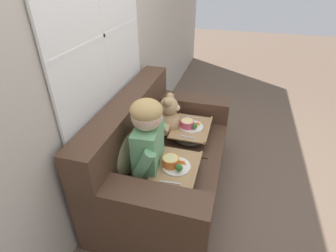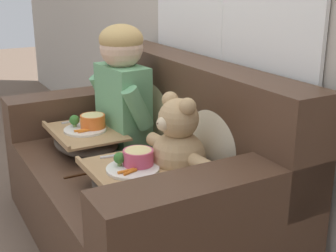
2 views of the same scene
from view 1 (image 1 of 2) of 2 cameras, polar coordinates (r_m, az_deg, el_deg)
ground_plane at (r=2.61m, az=0.02°, el=-13.08°), size 14.00×14.00×0.00m
wall_back_with_window at (r=2.11m, az=-14.69°, el=16.17°), size 8.00×0.08×2.60m
couch at (r=2.40m, az=-1.53°, el=-7.24°), size 1.61×0.93×0.90m
throw_pillow_behind_child at (r=2.06m, az=-9.48°, el=-4.84°), size 0.42×0.20×0.44m
throw_pillow_behind_teddy at (r=2.51m, az=-4.18°, el=2.88°), size 0.40×0.19×0.42m
child_figure at (r=1.91m, az=-4.42°, el=-2.18°), size 0.46×0.23×0.64m
teddy_bear at (r=2.48m, az=0.31°, el=1.72°), size 0.44×0.30×0.40m
lap_tray_child at (r=2.04m, az=1.71°, el=-9.80°), size 0.45×0.33×0.19m
lap_tray_teddy at (r=2.49m, az=4.98°, el=-1.09°), size 0.45×0.34×0.19m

